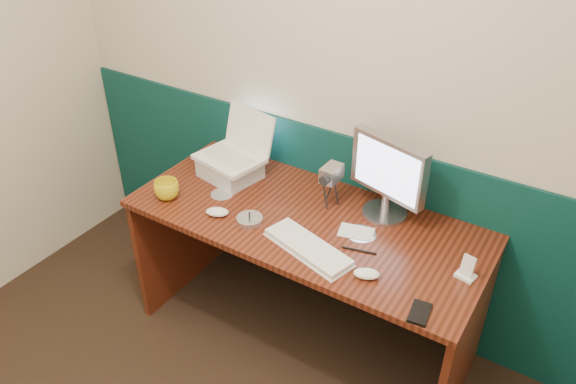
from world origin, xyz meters
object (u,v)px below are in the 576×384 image
Objects in this scene: monitor at (388,179)px; camcorder at (331,185)px; desk at (305,281)px; mug at (167,190)px; keyboard at (308,248)px; laptop at (228,138)px.

monitor is 1.71× the size of camcorder.
mug reaches higher than desk.
keyboard is (-0.16, -0.40, -0.17)m from monitor.
monitor reaches higher than keyboard.
desk is 0.78m from laptop.
desk is 4.04× the size of keyboard.
laptop is at bearing 66.48° from mug.
monitor is at bearing 36.35° from desk.
monitor is at bearing 15.77° from camcorder.
laptop is 0.77× the size of keyboard.
camcorder is at bearing -150.05° from monitor.
desk is 0.45m from keyboard.
monitor reaches higher than mug.
keyboard is at bearing -57.11° from desk.
monitor is at bearing 83.95° from keyboard.
camcorder reaches higher than keyboard.
keyboard is at bearing 1.42° from mug.
laptop is 1.41× the size of camcorder.
mug is at bearing -102.54° from laptop.
mug is (-0.13, -0.31, -0.17)m from laptop.
laptop reaches higher than desk.
camcorder is (0.53, 0.05, -0.11)m from laptop.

